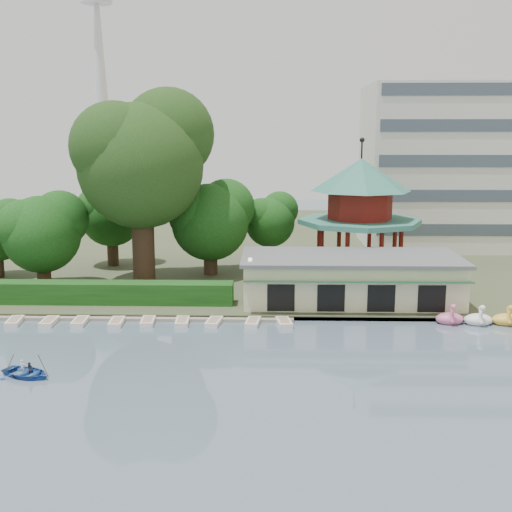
{
  "coord_description": "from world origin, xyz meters",
  "views": [
    {
      "loc": [
        3.32,
        -31.79,
        14.62
      ],
      "look_at": [
        2.0,
        18.0,
        5.0
      ],
      "focal_mm": 45.0,
      "sensor_mm": 36.0,
      "label": 1
    }
  ],
  "objects_px": {
    "big_tree": "(143,156)",
    "boathouse": "(350,278)",
    "pavilion": "(360,205)",
    "dock": "(81,317)",
    "rowboat_with_passengers": "(26,369)"
  },
  "relations": [
    {
      "from": "dock",
      "to": "big_tree",
      "type": "relative_size",
      "value": 1.84
    },
    {
      "from": "boathouse",
      "to": "rowboat_with_passengers",
      "type": "xyz_separation_m",
      "value": [
        -21.65,
        -17.19,
        -1.9
      ]
    },
    {
      "from": "boathouse",
      "to": "big_tree",
      "type": "relative_size",
      "value": 1.01
    },
    {
      "from": "big_tree",
      "to": "rowboat_with_passengers",
      "type": "relative_size",
      "value": 3.36
    },
    {
      "from": "boathouse",
      "to": "big_tree",
      "type": "xyz_separation_m",
      "value": [
        -18.84,
        6.22,
        10.13
      ]
    },
    {
      "from": "dock",
      "to": "boathouse",
      "type": "relative_size",
      "value": 1.83
    },
    {
      "from": "dock",
      "to": "rowboat_with_passengers",
      "type": "distance_m",
      "value": 12.43
    },
    {
      "from": "boathouse",
      "to": "rowboat_with_passengers",
      "type": "relative_size",
      "value": 3.39
    },
    {
      "from": "boathouse",
      "to": "pavilion",
      "type": "distance_m",
      "value": 11.43
    },
    {
      "from": "big_tree",
      "to": "pavilion",
      "type": "bearing_deg",
      "value": 10.36
    },
    {
      "from": "dock",
      "to": "rowboat_with_passengers",
      "type": "xyz_separation_m",
      "value": [
        0.35,
        -12.42,
        0.35
      ]
    },
    {
      "from": "pavilion",
      "to": "big_tree",
      "type": "xyz_separation_m",
      "value": [
        -20.84,
        -3.81,
        5.01
      ]
    },
    {
      "from": "big_tree",
      "to": "boathouse",
      "type": "bearing_deg",
      "value": -18.26
    },
    {
      "from": "boathouse",
      "to": "pavilion",
      "type": "relative_size",
      "value": 1.38
    },
    {
      "from": "dock",
      "to": "boathouse",
      "type": "distance_m",
      "value": 22.62
    }
  ]
}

